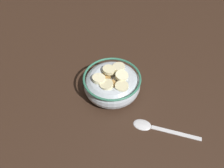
# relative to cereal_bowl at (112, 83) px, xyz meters

# --- Properties ---
(ground_plane) EXTENTS (1.20, 1.20, 0.02)m
(ground_plane) POSITION_rel_cereal_bowl_xyz_m (0.00, -0.00, -0.04)
(ground_plane) COLOR #332116
(cereal_bowl) EXTENTS (0.16, 0.16, 0.07)m
(cereal_bowl) POSITION_rel_cereal_bowl_xyz_m (0.00, 0.00, 0.00)
(cereal_bowl) COLOR #B2BCC6
(cereal_bowl) RESTS_ON ground_plane
(spoon) EXTENTS (0.08, 0.16, 0.01)m
(spoon) POSITION_rel_cereal_bowl_xyz_m (0.12, 0.09, -0.03)
(spoon) COLOR silver
(spoon) RESTS_ON ground_plane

